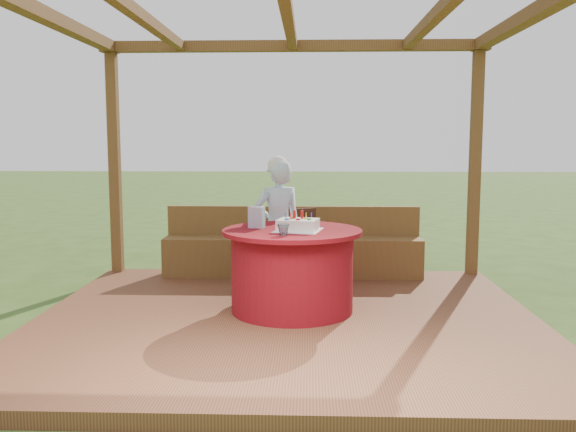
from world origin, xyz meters
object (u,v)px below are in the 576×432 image
object	(u,v)px
elderly_woman	(278,224)
bench	(292,253)
table	(292,270)
birthday_cake	(298,225)
chair	(303,244)
gift_bag	(257,217)
drinking_glass	(283,230)

from	to	relation	value
elderly_woman	bench	bearing A→B (deg)	80.72
table	birthday_cake	xyz separation A→B (m)	(0.06, -0.08, 0.43)
chair	gift_bag	distance (m)	1.15
elderly_woman	birthday_cake	bearing A→B (deg)	-74.64
elderly_woman	table	bearing A→B (deg)	-77.01
bench	elderly_woman	xyz separation A→B (m)	(-0.13, -0.79, 0.45)
elderly_woman	drinking_glass	distance (m)	1.11
elderly_woman	drinking_glass	world-z (taller)	elderly_woman
bench	birthday_cake	world-z (taller)	birthday_cake
birthday_cake	drinking_glass	distance (m)	0.31
bench	table	size ratio (longest dim) A/B	2.34
bench	drinking_glass	distance (m)	1.97
elderly_woman	drinking_glass	xyz separation A→B (m)	(0.11, -1.10, 0.10)
table	drinking_glass	distance (m)	0.57
bench	table	bearing A→B (deg)	-88.47
chair	table	bearing A→B (deg)	-94.74
elderly_woman	gift_bag	bearing A→B (deg)	-104.26
elderly_woman	chair	bearing A→B (deg)	52.45
gift_bag	drinking_glass	size ratio (longest dim) A/B	1.88
chair	drinking_glass	world-z (taller)	drinking_glass
birthday_cake	drinking_glass	world-z (taller)	birthday_cake
bench	chair	size ratio (longest dim) A/B	3.61
bench	elderly_woman	bearing A→B (deg)	-99.28
chair	drinking_glass	distance (m)	1.49
table	elderly_woman	xyz separation A→B (m)	(-0.17, 0.73, 0.32)
bench	birthday_cake	xyz separation A→B (m)	(0.10, -1.61, 0.55)
chair	birthday_cake	bearing A→B (deg)	-91.66
birthday_cake	drinking_glass	xyz separation A→B (m)	(-0.12, -0.29, -0.01)
chair	elderly_woman	world-z (taller)	elderly_woman
birthday_cake	bench	bearing A→B (deg)	93.42
table	birthday_cake	world-z (taller)	birthday_cake
table	gift_bag	size ratio (longest dim) A/B	6.43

